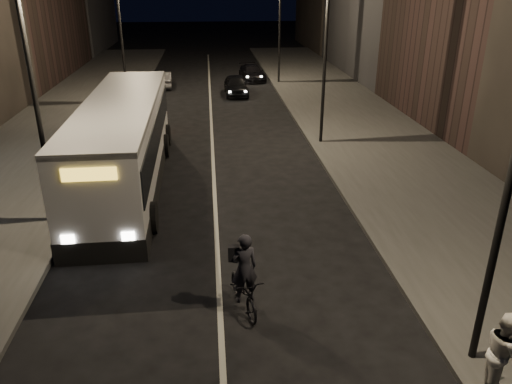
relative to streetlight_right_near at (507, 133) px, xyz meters
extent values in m
plane|color=black|center=(-5.33, 4.00, -5.36)|extent=(180.00, 180.00, 0.00)
cube|color=#363533|center=(3.17, 18.00, -5.28)|extent=(7.00, 70.00, 0.16)
cube|color=#363533|center=(-13.83, 18.00, -5.28)|extent=(7.00, 70.00, 0.16)
cylinder|color=black|center=(0.27, 0.00, -1.20)|extent=(0.16, 0.16, 8.00)
cylinder|color=black|center=(0.27, 16.00, -1.20)|extent=(0.16, 0.16, 8.00)
cylinder|color=black|center=(0.27, 32.00, -1.20)|extent=(0.16, 0.16, 8.00)
cylinder|color=black|center=(-10.93, 8.00, -1.20)|extent=(0.16, 0.16, 8.00)
cylinder|color=black|center=(-10.93, 26.00, -1.20)|extent=(0.16, 0.16, 8.00)
cube|color=silver|center=(-8.93, 11.55, -3.62)|extent=(2.93, 13.09, 3.48)
cube|color=black|center=(-8.93, 11.55, -3.13)|extent=(3.01, 12.65, 1.25)
cube|color=silver|center=(-8.93, 11.55, -1.94)|extent=(2.95, 13.09, 0.20)
cube|color=gold|center=(-8.83, 5.03, -2.43)|extent=(1.52, 0.15, 0.38)
cylinder|color=black|center=(-10.22, 6.96, -4.82)|extent=(0.40, 1.09, 1.09)
cylinder|color=black|center=(-7.50, 7.00, -4.82)|extent=(0.40, 1.09, 1.09)
cylinder|color=black|center=(-10.36, 15.65, -4.82)|extent=(0.40, 1.09, 1.09)
cylinder|color=black|center=(-7.64, 15.70, -4.82)|extent=(0.40, 1.09, 1.09)
imported|color=black|center=(-4.70, 2.47, -4.84)|extent=(1.16, 2.09, 1.04)
imported|color=black|center=(-4.70, 2.27, -4.02)|extent=(0.78, 0.61, 1.90)
imported|color=silver|center=(0.27, -1.00, -4.26)|extent=(0.98, 1.10, 1.89)
imported|color=black|center=(-3.41, 28.22, -4.66)|extent=(1.71, 4.13, 1.40)
imported|color=#3F4042|center=(-8.93, 31.43, -4.75)|extent=(1.51, 3.78, 1.22)
imported|color=black|center=(-1.73, 33.76, -4.75)|extent=(2.26, 4.39, 1.22)
camera|label=1|loc=(-5.41, -8.33, 2.64)|focal=35.00mm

